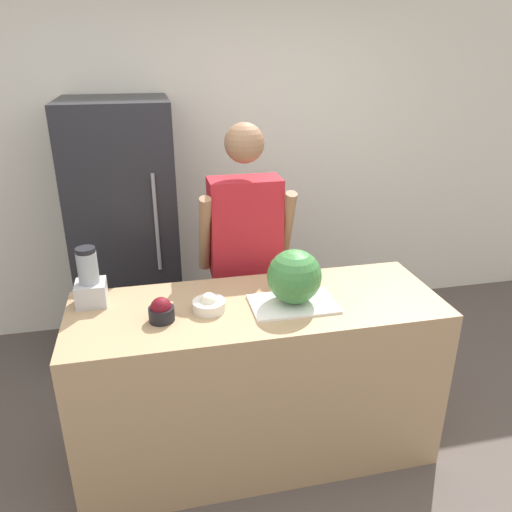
# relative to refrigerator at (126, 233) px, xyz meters

# --- Properties ---
(ground_plane) EXTENTS (14.00, 14.00, 0.00)m
(ground_plane) POSITION_rel_refrigerator_xyz_m (0.68, -1.61, -0.93)
(ground_plane) COLOR #564C47
(wall_back) EXTENTS (8.00, 0.06, 2.60)m
(wall_back) POSITION_rel_refrigerator_xyz_m (0.68, 0.40, 0.37)
(wall_back) COLOR white
(wall_back) RESTS_ON ground_plane
(counter_island) EXTENTS (1.91, 0.69, 0.94)m
(counter_island) POSITION_rel_refrigerator_xyz_m (0.68, -1.27, -0.45)
(counter_island) COLOR tan
(counter_island) RESTS_ON ground_plane
(refrigerator) EXTENTS (0.71, 0.73, 1.85)m
(refrigerator) POSITION_rel_refrigerator_xyz_m (0.00, 0.00, 0.00)
(refrigerator) COLOR #232328
(refrigerator) RESTS_ON ground_plane
(person) EXTENTS (0.57, 0.28, 1.77)m
(person) POSITION_rel_refrigerator_xyz_m (0.73, -0.68, -0.01)
(person) COLOR #4C608C
(person) RESTS_ON ground_plane
(cutting_board) EXTENTS (0.43, 0.28, 0.01)m
(cutting_board) POSITION_rel_refrigerator_xyz_m (0.85, -1.33, 0.03)
(cutting_board) COLOR white
(cutting_board) RESTS_ON counter_island
(watermelon) EXTENTS (0.28, 0.28, 0.28)m
(watermelon) POSITION_rel_refrigerator_xyz_m (0.86, -1.31, 0.17)
(watermelon) COLOR #3D7F3D
(watermelon) RESTS_ON cutting_board
(bowl_cherries) EXTENTS (0.12, 0.12, 0.12)m
(bowl_cherries) POSITION_rel_refrigerator_xyz_m (0.19, -1.34, 0.07)
(bowl_cherries) COLOR black
(bowl_cherries) RESTS_ON counter_island
(bowl_cream) EXTENTS (0.16, 0.16, 0.10)m
(bowl_cream) POSITION_rel_refrigerator_xyz_m (0.43, -1.29, 0.05)
(bowl_cream) COLOR white
(bowl_cream) RESTS_ON counter_island
(blender) EXTENTS (0.15, 0.15, 0.31)m
(blender) POSITION_rel_refrigerator_xyz_m (-0.15, -1.09, 0.14)
(blender) COLOR #B7B7BC
(blender) RESTS_ON counter_island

